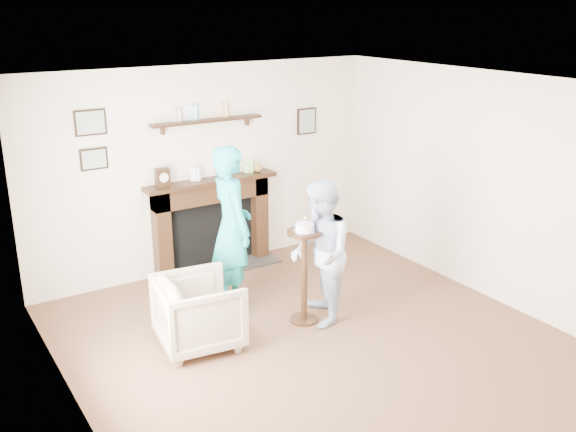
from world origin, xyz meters
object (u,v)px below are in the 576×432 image
object	(u,v)px
man	(319,320)
woman	(234,303)
armchair	(201,344)
pedestal_table	(304,258)

from	to	relation	value
man	woman	xyz separation A→B (m)	(-0.57, 0.84, 0.00)
armchair	man	distance (m)	1.28
man	pedestal_table	bearing A→B (deg)	-98.67
armchair	woman	size ratio (longest dim) A/B	0.43
man	woman	size ratio (longest dim) A/B	0.84
armchair	pedestal_table	world-z (taller)	pedestal_table
man	woman	distance (m)	1.01
woman	pedestal_table	world-z (taller)	pedestal_table
woman	man	bearing A→B (deg)	-140.10
armchair	man	xyz separation A→B (m)	(1.26, -0.21, 0.00)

